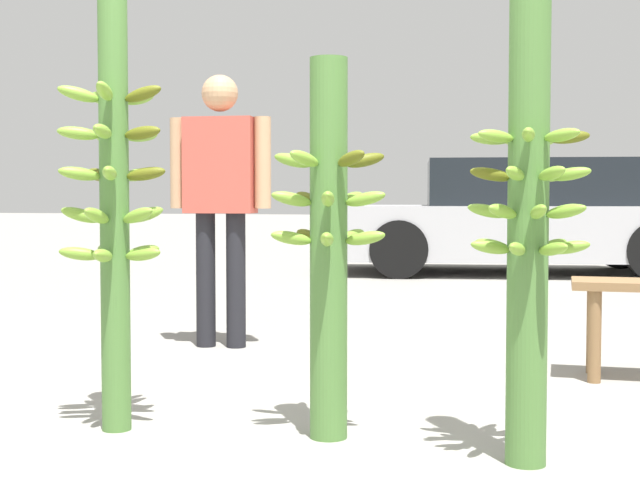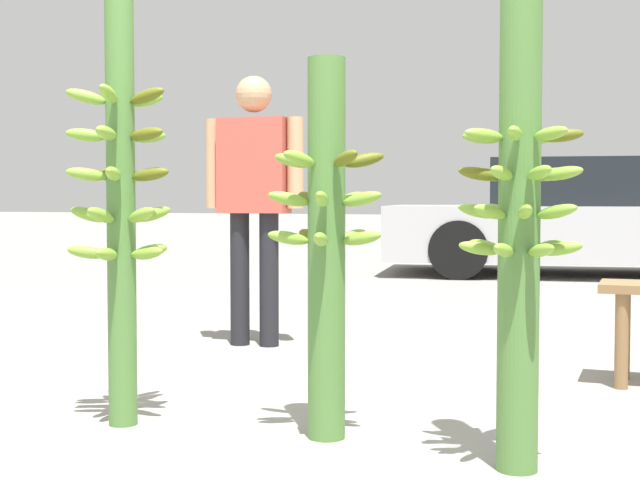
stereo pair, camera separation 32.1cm
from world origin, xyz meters
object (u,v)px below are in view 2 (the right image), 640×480
object	(u,v)px
banana_stalk_center	(327,242)
vendor_person	(254,186)
banana_stalk_left	(121,188)
parked_car	(588,219)
banana_stalk_right	(519,202)

from	to	relation	value
banana_stalk_center	vendor_person	size ratio (longest dim) A/B	0.87
banana_stalk_center	vendor_person	bearing A→B (deg)	122.09
banana_stalk_left	parked_car	distance (m)	7.45
banana_stalk_center	banana_stalk_right	xyz separation A→B (m)	(0.69, -0.15, 0.14)
banana_stalk_left	banana_stalk_center	distance (m)	0.81
banana_stalk_center	banana_stalk_left	bearing A→B (deg)	-172.97
vendor_person	banana_stalk_right	bearing A→B (deg)	-51.77
banana_stalk_left	banana_stalk_right	bearing A→B (deg)	-1.89
banana_stalk_center	vendor_person	world-z (taller)	vendor_person
banana_stalk_center	parked_car	size ratio (longest dim) A/B	0.30
banana_stalk_center	banana_stalk_right	size ratio (longest dim) A/B	0.80
banana_stalk_left	banana_stalk_center	bearing A→B (deg)	7.03
parked_car	vendor_person	bearing A→B (deg)	156.39
banana_stalk_right	parked_car	xyz separation A→B (m)	(-0.30, 7.40, -0.22)
banana_stalk_right	parked_car	size ratio (longest dim) A/B	0.38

